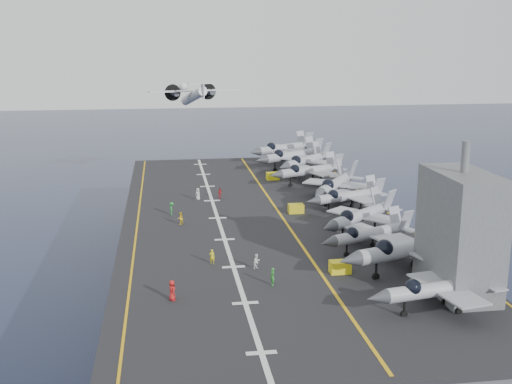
{
  "coord_description": "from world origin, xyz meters",
  "views": [
    {
      "loc": [
        -13.15,
        -86.0,
        34.64
      ],
      "look_at": [
        0.0,
        4.0,
        13.0
      ],
      "focal_mm": 45.0,
      "sensor_mm": 36.0,
      "label": 1
    }
  ],
  "objects": [
    {
      "name": "fighter_jet_6",
      "position": [
        11.63,
        19.46,
        12.89
      ],
      "size": [
        16.89,
        14.3,
        4.97
      ],
      "primitive_type": null,
      "color": "gray",
      "rests_on": "flight_deck"
    },
    {
      "name": "crew_6",
      "position": [
        -2.69,
        -25.89,
        11.32
      ],
      "size": [
        0.94,
        1.23,
        1.85
      ],
      "primitive_type": "imported",
      "color": "#2C8B2D",
      "rests_on": "flight_deck"
    },
    {
      "name": "crew_3",
      "position": [
        -12.29,
        2.73,
        11.31
      ],
      "size": [
        0.75,
        1.11,
        1.83
      ],
      "primitive_type": "imported",
      "color": "#228331",
      "rests_on": "flight_deck"
    },
    {
      "name": "fighter_jet_7",
      "position": [
        12.84,
        27.87,
        13.03
      ],
      "size": [
        17.89,
        17.87,
        5.27
      ],
      "primitive_type": null,
      "color": "#90999F",
      "rests_on": "flight_deck"
    },
    {
      "name": "crew_0",
      "position": [
        -12.8,
        -28.27,
        11.41
      ],
      "size": [
        1.09,
        1.38,
        2.01
      ],
      "primitive_type": "imported",
      "color": "#B21919",
      "rests_on": "flight_deck"
    },
    {
      "name": "island_superstructure",
      "position": [
        15.0,
        -30.0,
        17.9
      ],
      "size": [
        5.0,
        10.0,
        15.0
      ],
      "primitive_type": null,
      "color": "#56595E",
      "rests_on": "flight_deck"
    },
    {
      "name": "tow_cart_c",
      "position": [
        5.93,
        23.81,
        11.06
      ],
      "size": [
        2.36,
        1.72,
        1.31
      ],
      "primitive_type": null,
      "color": "yellow",
      "rests_on": "flight_deck"
    },
    {
      "name": "crew_7",
      "position": [
        -3.56,
        -20.93,
        11.25
      ],
      "size": [
        1.22,
        1.16,
        1.7
      ],
      "primitive_type": "imported",
      "color": "white",
      "rests_on": "flight_deck"
    },
    {
      "name": "ground",
      "position": [
        0.0,
        0.0,
        0.0
      ],
      "size": [
        500.0,
        500.0,
        0.0
      ],
      "primitive_type": "plane",
      "color": "#142135",
      "rests_on": "ground"
    },
    {
      "name": "foul_line",
      "position": [
        3.0,
        0.0,
        10.42
      ],
      "size": [
        0.35,
        90.0,
        0.02
      ],
      "primitive_type": "cube",
      "color": "gold",
      "rests_on": "flight_deck"
    },
    {
      "name": "crew_4",
      "position": [
        -4.63,
        11.49,
        11.23
      ],
      "size": [
        1.18,
        1.16,
        1.66
      ],
      "primitive_type": "imported",
      "color": "#B1252A",
      "rests_on": "flight_deck"
    },
    {
      "name": "crew_5",
      "position": [
        -8.12,
        11.02,
        11.32
      ],
      "size": [
        1.3,
        1.3,
        1.83
      ],
      "primitive_type": "imported",
      "color": "silver",
      "rests_on": "flight_deck"
    },
    {
      "name": "crew_2",
      "position": [
        -11.22,
        -2.41,
        11.26
      ],
      "size": [
        1.23,
        1.12,
        1.71
      ],
      "primitive_type": "imported",
      "color": "yellow",
      "rests_on": "flight_deck"
    },
    {
      "name": "fighter_jet_5",
      "position": [
        12.91,
        7.71,
        13.08
      ],
      "size": [
        17.17,
        18.56,
        5.36
      ],
      "primitive_type": null,
      "color": "#9BA5AC",
      "rests_on": "flight_deck"
    },
    {
      "name": "fighter_jet_9",
      "position": [
        11.36,
        41.78,
        13.14
      ],
      "size": [
        18.94,
        17.07,
        5.48
      ],
      "primitive_type": null,
      "color": "#9BA3AC",
      "rests_on": "flight_deck"
    },
    {
      "name": "fighter_jet_3",
      "position": [
        11.51,
        -9.89,
        12.91
      ],
      "size": [
        17.27,
        16.66,
        5.02
      ],
      "primitive_type": null,
      "color": "#8C929C",
      "rests_on": "flight_deck"
    },
    {
      "name": "deck_edge_stbd",
      "position": [
        18.5,
        0.0,
        10.42
      ],
      "size": [
        0.25,
        90.0,
        0.02
      ],
      "primitive_type": "cube",
      "color": "gold",
      "rests_on": "flight_deck"
    },
    {
      "name": "deck_edge_port",
      "position": [
        -17.0,
        0.0,
        10.42
      ],
      "size": [
        0.25,
        90.0,
        0.02
      ],
      "primitive_type": "cube",
      "color": "gold",
      "rests_on": "flight_deck"
    },
    {
      "name": "fighter_jet_1",
      "position": [
        12.49,
        -24.34,
        13.19
      ],
      "size": [
        18.58,
        15.15,
        5.57
      ],
      "primitive_type": null,
      "color": "gray",
      "rests_on": "flight_deck"
    },
    {
      "name": "fighter_jet_4",
      "position": [
        13.39,
        1.62,
        12.65
      ],
      "size": [
        15.15,
        12.59,
        4.5
      ],
      "primitive_type": null,
      "color": "#9FA6AF",
      "rests_on": "flight_deck"
    },
    {
      "name": "fighter_jet_0",
      "position": [
        11.38,
        -34.29,
        12.69
      ],
      "size": [
        14.61,
        11.09,
        4.59
      ],
      "primitive_type": null,
      "color": "gray",
      "rests_on": "flight_deck"
    },
    {
      "name": "crew_1",
      "position": [
        -8.22,
        -18.54,
        11.23
      ],
      "size": [
        1.15,
        0.93,
        1.66
      ],
      "primitive_type": "imported",
      "color": "gold",
      "rests_on": "flight_deck"
    },
    {
      "name": "landing_centerline",
      "position": [
        -6.0,
        0.0,
        10.42
      ],
      "size": [
        0.5,
        90.0,
        0.02
      ],
      "primitive_type": "cube",
      "color": "silver",
      "rests_on": "flight_deck"
    },
    {
      "name": "tow_cart_a",
      "position": [
        5.06,
        -23.4,
        11.05
      ],
      "size": [
        2.19,
        1.43,
        1.31
      ],
      "primitive_type": null,
      "color": "yellow",
      "rests_on": "flight_deck"
    },
    {
      "name": "tow_cart_b",
      "position": [
        5.37,
        1.13,
        11.05
      ],
      "size": [
        2.17,
        1.41,
        1.3
      ],
      "primitive_type": null,
      "color": "gold",
      "rests_on": "flight_deck"
    },
    {
      "name": "hull",
      "position": [
        0.0,
        0.0,
        5.0
      ],
      "size": [
        36.0,
        90.0,
        10.0
      ],
      "primitive_type": "cube",
      "color": "#56595E",
      "rests_on": "ground"
    },
    {
      "name": "flight_deck",
      "position": [
        0.0,
        0.0,
        10.2
      ],
      "size": [
        38.0,
        92.0,
        0.4
      ],
      "primitive_type": "cube",
      "color": "black",
      "rests_on": "hull"
    },
    {
      "name": "fighter_jet_2",
      "position": [
        10.55,
        -16.85,
        12.66
      ],
      "size": [
        15.38,
        13.16,
        4.51
      ],
      "primitive_type": null,
      "color": "#8E969B",
      "rests_on": "flight_deck"
    },
    {
      "name": "transport_plane",
      "position": [
        -6.22,
        55.61,
        22.63
      ],
      "size": [
        22.99,
        18.51,
        4.75
      ],
      "primitive_type": null,
      "color": "silver"
    },
    {
      "name": "fighter_jet_8",
      "position": [
        11.36,
        33.28,
        13.14
      ],
      "size": [
        18.94,
        17.07,
        5.48
      ],
      "primitive_type": null,
      "color": "#9BA3AC",
      "rests_on": "flight_deck"
    }
  ]
}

